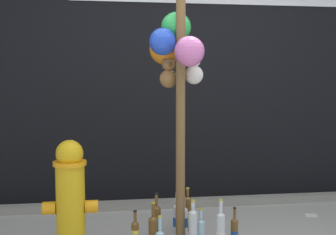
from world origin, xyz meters
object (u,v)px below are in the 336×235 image
Objects in this scene: bottle_1 at (135,235)px; bottle_7 at (184,221)px; bottle_9 at (188,214)px; bottle_3 at (177,218)px; memorial_post at (176,25)px; bottle_10 at (193,228)px; bottle_8 at (234,231)px; bottle_2 at (201,230)px; fire_hydrant at (70,199)px; bottle_5 at (157,222)px; bottle_6 at (221,232)px; bottle_4 at (153,231)px.

bottle_7 is (0.42, 0.22, 0.01)m from bottle_1.
bottle_9 reaches higher than bottle_7.
bottle_9 reaches higher than bottle_3.
memorial_post is at bearing -128.14° from bottle_7.
bottle_10 is at bearing -50.83° from memorial_post.
bottle_9 reaches higher than bottle_8.
bottle_10 reaches higher than bottle_3.
bottle_8 is (0.45, -0.11, -1.62)m from memorial_post.
bottle_7 is 0.15m from bottle_9.
bottle_10 is at bearing -142.62° from bottle_2.
bottle_3 is at bearing 26.57° from fire_hydrant.
bottle_7 is (0.23, 0.04, -0.02)m from bottle_5.
bottle_1 is at bearing 169.88° from bottle_6.
bottle_4 is (-0.24, -0.33, 0.02)m from bottle_3.
bottle_7 is at bearing 123.74° from bottle_6.
fire_hydrant is 2.38× the size of bottle_4.
bottle_6 is at bearing -70.68° from bottle_9.
bottle_4 is 0.52m from bottle_6.
bottle_5 is at bearing 157.55° from memorial_post.
bottle_8 reaches higher than bottle_2.
memorial_post is 9.69× the size of bottle_8.
bottle_3 reaches higher than bottle_1.
bottle_7 is 0.25m from bottle_10.
bottle_1 is 0.82× the size of bottle_10.
bottle_9 is (0.95, 0.43, -0.29)m from fire_hydrant.
bottle_1 is at bearing -175.99° from bottle_2.
bottle_4 is at bearing -178.76° from bottle_2.
memorial_post is 1.53m from fire_hydrant.
bottle_3 is (0.86, 0.43, -0.32)m from fire_hydrant.
bottle_5 is at bearing -136.99° from bottle_3.
bottle_1 is 0.15m from bottle_4.
fire_hydrant is 0.99m from bottle_7.
bottle_4 is at bearing -155.53° from memorial_post.
bottle_1 is 0.86× the size of bottle_4.
memorial_post reaches higher than bottle_10.
fire_hydrant is 2.86× the size of bottle_8.
bottle_9 is (0.09, -0.00, 0.03)m from bottle_3.
bottle_2 is at bearing -60.84° from bottle_7.
bottle_1 is at bearing -152.09° from bottle_7.
bottle_3 is 0.91× the size of bottle_10.
bottle_5 is at bearing -169.51° from bottle_7.
memorial_post is 8.42× the size of bottle_3.
bottle_3 is (0.05, 0.25, -1.61)m from memorial_post.
bottle_3 is at bearing 104.56° from bottle_7.
fire_hydrant is 1.16m from bottle_6.
bottle_1 is at bearing -168.73° from bottle_4.
bottle_10 reaches higher than bottle_1.
bottle_4 is 0.16m from bottle_5.
bottle_6 is at bearing -25.70° from bottle_10.
fire_hydrant is 2.21× the size of bottle_5.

